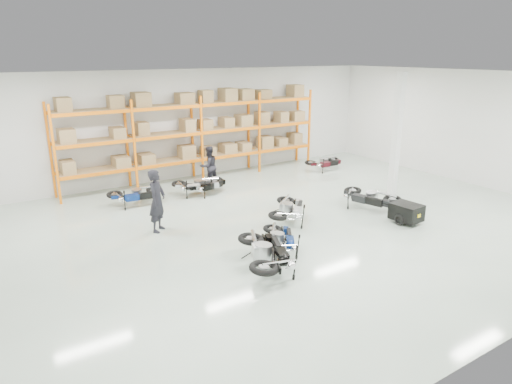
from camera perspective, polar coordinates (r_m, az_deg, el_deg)
room at (r=13.64m, az=4.42°, el=4.78°), size 18.00×18.00×18.00m
pallet_rack at (r=19.09m, az=-7.44°, el=8.24°), size 11.28×0.98×3.62m
structural_column at (r=17.55m, az=17.18°, el=6.83°), size 0.25×0.25×4.50m
moto_blue_centre at (r=12.18m, az=3.07°, el=-5.43°), size 1.54×1.76×1.03m
moto_silver_left at (r=14.32m, az=4.18°, el=-1.69°), size 1.91×1.90×1.17m
moto_black_far_left at (r=11.11m, az=1.39°, el=-6.96°), size 1.70×2.26×1.31m
moto_touring_right at (r=15.93m, az=13.94°, el=-0.20°), size 1.33×1.97×1.17m
trailer at (r=15.00m, az=18.28°, el=-2.41°), size 0.78×1.50×0.62m
moto_back_a at (r=16.44m, az=-14.83°, el=0.08°), size 1.74×1.04×1.06m
moto_back_b at (r=17.19m, az=-7.32°, el=1.25°), size 1.80×1.30×1.06m
moto_back_c at (r=17.24m, az=-6.23°, el=1.28°), size 1.71×1.11×1.02m
moto_back_d at (r=20.85m, az=8.59°, el=3.96°), size 1.60×0.84×1.01m
person_left at (r=13.77m, az=-12.26°, el=-1.08°), size 0.81×0.81×1.89m
person_back at (r=18.28m, az=-5.91°, el=3.24°), size 0.86×0.71×1.60m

